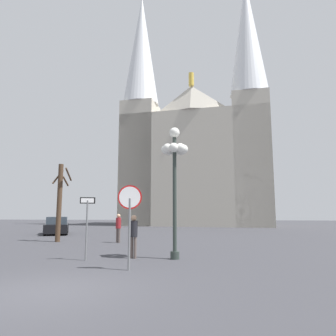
# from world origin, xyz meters

# --- Properties ---
(ground_plane) EXTENTS (120.00, 120.00, 0.00)m
(ground_plane) POSITION_xyz_m (0.00, 0.00, 0.00)
(ground_plane) COLOR #38383D
(cathedral) EXTENTS (20.84, 13.31, 34.53)m
(cathedral) POSITION_xyz_m (3.06, 35.12, 10.90)
(cathedral) COLOR #BCB5A5
(cathedral) RESTS_ON ground
(stop_sign) EXTENTS (0.79, 0.24, 2.77)m
(stop_sign) POSITION_xyz_m (1.31, 2.81, 1.96)
(stop_sign) COLOR slate
(stop_sign) RESTS_ON ground
(one_way_arrow_sign) EXTENTS (0.56, 0.26, 2.46)m
(one_way_arrow_sign) POSITION_xyz_m (-0.84, 4.62, 1.53)
(one_way_arrow_sign) COLOR slate
(one_way_arrow_sign) RESTS_ON ground
(street_lamp) EXTENTS (1.14, 1.14, 5.43)m
(street_lamp) POSITION_xyz_m (2.60, 5.31, 4.00)
(street_lamp) COLOR #2D3833
(street_lamp) RESTS_ON ground
(bare_tree) EXTENTS (1.15, 1.10, 4.94)m
(bare_tree) POSITION_xyz_m (-5.34, 11.57, 2.59)
(bare_tree) COLOR #473323
(bare_tree) RESTS_ON ground
(parked_car_near_black) EXTENTS (3.39, 4.78, 1.44)m
(parked_car_near_black) POSITION_xyz_m (-8.50, 17.93, 0.68)
(parked_car_near_black) COLOR black
(parked_car_near_black) RESTS_ON ground
(pedestrian_walking) EXTENTS (0.32, 0.32, 1.74)m
(pedestrian_walking) POSITION_xyz_m (0.90, 5.33, 1.06)
(pedestrian_walking) COLOR #594C47
(pedestrian_walking) RESTS_ON ground
(pedestrian_standing) EXTENTS (0.32, 0.32, 1.74)m
(pedestrian_standing) POSITION_xyz_m (-1.40, 11.41, 1.06)
(pedestrian_standing) COLOR #594C47
(pedestrian_standing) RESTS_ON ground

